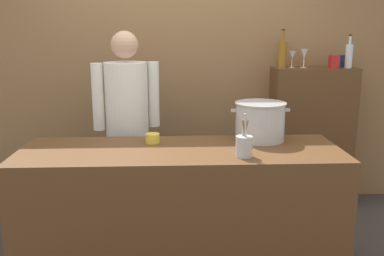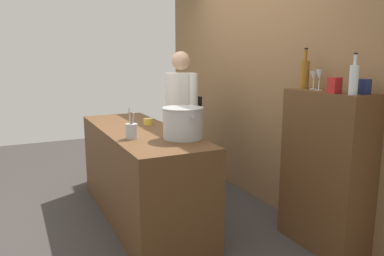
{
  "view_description": "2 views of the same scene",
  "coord_description": "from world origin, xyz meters",
  "px_view_note": "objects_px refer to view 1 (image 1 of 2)",
  "views": [
    {
      "loc": [
        -0.04,
        -2.66,
        1.66
      ],
      "look_at": [
        0.09,
        0.27,
        0.98
      ],
      "focal_mm": 39.24,
      "sensor_mm": 36.0,
      "label": 1
    },
    {
      "loc": [
        3.43,
        -1.1,
        1.59
      ],
      "look_at": [
        0.3,
        0.43,
        0.93
      ],
      "focal_mm": 34.67,
      "sensor_mm": 36.0,
      "label": 2
    }
  ],
  "objects_px": {
    "butter_jar": "(153,138)",
    "wine_bottle_amber": "(282,54)",
    "wine_glass_wide": "(292,56)",
    "spice_tin_red": "(334,62)",
    "wine_bottle_clear": "(349,55)",
    "stockpot_large": "(260,121)",
    "chef": "(127,120)",
    "spice_tin_navy": "(343,61)",
    "wine_glass_tall": "(304,54)",
    "utensil_crock": "(244,146)"
  },
  "relations": [
    {
      "from": "chef",
      "to": "wine_glass_tall",
      "type": "distance_m",
      "value": 1.73
    },
    {
      "from": "stockpot_large",
      "to": "wine_bottle_amber",
      "type": "xyz_separation_m",
      "value": [
        0.39,
        0.98,
        0.42
      ]
    },
    {
      "from": "utensil_crock",
      "to": "wine_bottle_clear",
      "type": "xyz_separation_m",
      "value": [
        1.16,
        1.3,
        0.47
      ]
    },
    {
      "from": "spice_tin_red",
      "to": "spice_tin_navy",
      "type": "distance_m",
      "value": 0.2
    },
    {
      "from": "stockpot_large",
      "to": "utensil_crock",
      "type": "bearing_deg",
      "value": -113.91
    },
    {
      "from": "stockpot_large",
      "to": "utensil_crock",
      "type": "xyz_separation_m",
      "value": [
        -0.18,
        -0.4,
        -0.06
      ]
    },
    {
      "from": "chef",
      "to": "wine_bottle_clear",
      "type": "distance_m",
      "value": 2.07
    },
    {
      "from": "chef",
      "to": "wine_bottle_amber",
      "type": "xyz_separation_m",
      "value": [
        1.37,
        0.55,
        0.49
      ]
    },
    {
      "from": "stockpot_large",
      "to": "chef",
      "type": "bearing_deg",
      "value": 156.3
    },
    {
      "from": "utensil_crock",
      "to": "butter_jar",
      "type": "xyz_separation_m",
      "value": [
        -0.58,
        0.35,
        -0.04
      ]
    },
    {
      "from": "wine_bottle_amber",
      "to": "wine_glass_wide",
      "type": "xyz_separation_m",
      "value": [
        0.1,
        0.01,
        -0.02
      ]
    },
    {
      "from": "wine_glass_wide",
      "to": "spice_tin_red",
      "type": "distance_m",
      "value": 0.37
    },
    {
      "from": "chef",
      "to": "butter_jar",
      "type": "distance_m",
      "value": 0.53
    },
    {
      "from": "wine_bottle_clear",
      "to": "stockpot_large",
      "type": "bearing_deg",
      "value": -137.43
    },
    {
      "from": "stockpot_large",
      "to": "wine_bottle_clear",
      "type": "distance_m",
      "value": 1.39
    },
    {
      "from": "utensil_crock",
      "to": "spice_tin_red",
      "type": "xyz_separation_m",
      "value": [
        1.01,
        1.27,
        0.42
      ]
    },
    {
      "from": "wine_bottle_clear",
      "to": "spice_tin_navy",
      "type": "xyz_separation_m",
      "value": [
        -0.0,
        0.11,
        -0.06
      ]
    },
    {
      "from": "utensil_crock",
      "to": "wine_glass_wide",
      "type": "height_order",
      "value": "wine_glass_wide"
    },
    {
      "from": "wine_bottle_amber",
      "to": "chef",
      "type": "bearing_deg",
      "value": -158.16
    },
    {
      "from": "stockpot_large",
      "to": "wine_glass_tall",
      "type": "height_order",
      "value": "wine_glass_tall"
    },
    {
      "from": "butter_jar",
      "to": "wine_bottle_amber",
      "type": "distance_m",
      "value": 1.63
    },
    {
      "from": "utensil_crock",
      "to": "wine_bottle_amber",
      "type": "relative_size",
      "value": 0.8
    },
    {
      "from": "stockpot_large",
      "to": "wine_bottle_amber",
      "type": "distance_m",
      "value": 1.14
    },
    {
      "from": "butter_jar",
      "to": "wine_bottle_clear",
      "type": "xyz_separation_m",
      "value": [
        1.74,
        0.95,
        0.51
      ]
    },
    {
      "from": "chef",
      "to": "wine_bottle_amber",
      "type": "height_order",
      "value": "wine_bottle_amber"
    },
    {
      "from": "butter_jar",
      "to": "spice_tin_red",
      "type": "distance_m",
      "value": 1.89
    },
    {
      "from": "chef",
      "to": "utensil_crock",
      "type": "relative_size",
      "value": 6.02
    },
    {
      "from": "utensil_crock",
      "to": "wine_bottle_amber",
      "type": "height_order",
      "value": "wine_bottle_amber"
    },
    {
      "from": "wine_bottle_clear",
      "to": "wine_bottle_amber",
      "type": "relative_size",
      "value": 0.86
    },
    {
      "from": "utensil_crock",
      "to": "wine_glass_tall",
      "type": "distance_m",
      "value": 1.63
    },
    {
      "from": "wine_bottle_clear",
      "to": "spice_tin_navy",
      "type": "bearing_deg",
      "value": 91.25
    },
    {
      "from": "chef",
      "to": "wine_glass_tall",
      "type": "xyz_separation_m",
      "value": [
        1.57,
        0.53,
        0.48
      ]
    },
    {
      "from": "chef",
      "to": "spice_tin_navy",
      "type": "bearing_deg",
      "value": -178.45
    },
    {
      "from": "butter_jar",
      "to": "wine_bottle_clear",
      "type": "bearing_deg",
      "value": 28.7
    },
    {
      "from": "wine_bottle_amber",
      "to": "spice_tin_red",
      "type": "bearing_deg",
      "value": -14.3
    },
    {
      "from": "wine_bottle_clear",
      "to": "spice_tin_red",
      "type": "relative_size",
      "value": 2.5
    },
    {
      "from": "wine_bottle_amber",
      "to": "spice_tin_navy",
      "type": "height_order",
      "value": "wine_bottle_amber"
    },
    {
      "from": "utensil_crock",
      "to": "spice_tin_navy",
      "type": "distance_m",
      "value": 1.87
    },
    {
      "from": "stockpot_large",
      "to": "spice_tin_red",
      "type": "bearing_deg",
      "value": 46.17
    },
    {
      "from": "spice_tin_navy",
      "to": "butter_jar",
      "type": "bearing_deg",
      "value": -148.46
    },
    {
      "from": "utensil_crock",
      "to": "butter_jar",
      "type": "bearing_deg",
      "value": 148.59
    },
    {
      "from": "butter_jar",
      "to": "wine_bottle_clear",
      "type": "relative_size",
      "value": 0.33
    },
    {
      "from": "chef",
      "to": "wine_bottle_clear",
      "type": "bearing_deg",
      "value": 178.44
    },
    {
      "from": "spice_tin_navy",
      "to": "wine_glass_wide",
      "type": "bearing_deg",
      "value": -177.95
    },
    {
      "from": "utensil_crock",
      "to": "chef",
      "type": "bearing_deg",
      "value": 133.88
    },
    {
      "from": "butter_jar",
      "to": "spice_tin_navy",
      "type": "distance_m",
      "value": 2.08
    },
    {
      "from": "wine_bottle_clear",
      "to": "spice_tin_red",
      "type": "bearing_deg",
      "value": -168.22
    },
    {
      "from": "spice_tin_red",
      "to": "wine_bottle_clear",
      "type": "bearing_deg",
      "value": 11.78
    },
    {
      "from": "chef",
      "to": "spice_tin_navy",
      "type": "height_order",
      "value": "chef"
    },
    {
      "from": "wine_glass_wide",
      "to": "spice_tin_red",
      "type": "xyz_separation_m",
      "value": [
        0.35,
        -0.13,
        -0.05
      ]
    }
  ]
}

